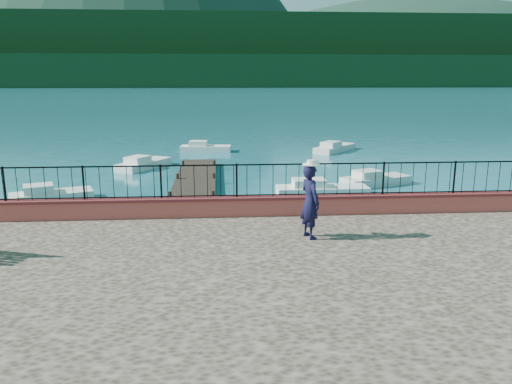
{
  "coord_description": "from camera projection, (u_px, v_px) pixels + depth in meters",
  "views": [
    {
      "loc": [
        -0.81,
        -10.62,
        5.2
      ],
      "look_at": [
        0.14,
        2.0,
        2.3
      ],
      "focal_mm": 35.0,
      "sensor_mm": 36.0,
      "label": 1
    }
  ],
  "objects": [
    {
      "name": "parapet",
      "position": [
        247.0,
        206.0,
        14.81
      ],
      "size": [
        28.0,
        0.46,
        0.58
      ],
      "primitive_type": "cube",
      "color": "#B94743",
      "rests_on": "promenade"
    },
    {
      "name": "dock",
      "position": [
        194.0,
        190.0,
        23.03
      ],
      "size": [
        2.0,
        16.0,
        0.3
      ],
      "primitive_type": "cube",
      "color": "#2D231C",
      "rests_on": "ground"
    },
    {
      "name": "railing",
      "position": [
        247.0,
        181.0,
        14.64
      ],
      "size": [
        27.0,
        0.05,
        0.95
      ],
      "primitive_type": "cube",
      "color": "black",
      "rests_on": "parapet"
    },
    {
      "name": "far_forest",
      "position": [
        219.0,
        72.0,
        301.16
      ],
      "size": [
        900.0,
        60.0,
        18.0
      ],
      "primitive_type": "cube",
      "color": "black",
      "rests_on": "ground"
    },
    {
      "name": "hat",
      "position": [
        311.0,
        162.0,
        12.38
      ],
      "size": [
        0.44,
        0.44,
        0.12
      ],
      "primitive_type": "cylinder",
      "color": "white",
      "rests_on": "person"
    },
    {
      "name": "boat_2",
      "position": [
        376.0,
        177.0,
        24.76
      ],
      "size": [
        3.7,
        2.46,
        0.8
      ],
      "primitive_type": "cube",
      "rotation": [
        0.0,
        0.0,
        0.37
      ],
      "color": "silver",
      "rests_on": "ground"
    },
    {
      "name": "boat_1",
      "position": [
        322.0,
        187.0,
        22.5
      ],
      "size": [
        4.11,
        1.32,
        0.8
      ],
      "primitive_type": "cube",
      "rotation": [
        0.0,
        0.0,
        0.0
      ],
      "color": "white",
      "rests_on": "ground"
    },
    {
      "name": "companion_hill",
      "position": [
        410.0,
        83.0,
        571.96
      ],
      "size": [
        448.0,
        384.0,
        180.0
      ],
      "primitive_type": "ellipsoid",
      "color": "#142D23",
      "rests_on": "ground"
    },
    {
      "name": "boat_5",
      "position": [
        335.0,
        146.0,
        36.18
      ],
      "size": [
        3.74,
        4.12,
        0.8
      ],
      "primitive_type": "cube",
      "rotation": [
        0.0,
        0.0,
        0.88
      ],
      "color": "silver",
      "rests_on": "ground"
    },
    {
      "name": "person",
      "position": [
        310.0,
        202.0,
        12.6
      ],
      "size": [
        0.66,
        0.8,
        1.89
      ],
      "primitive_type": "imported",
      "rotation": [
        0.0,
        0.0,
        1.92
      ],
      "color": "black",
      "rests_on": "promenade"
    },
    {
      "name": "boat_4",
      "position": [
        206.0,
        146.0,
        36.03
      ],
      "size": [
        3.69,
        1.62,
        0.8
      ],
      "primitive_type": "cube",
      "rotation": [
        0.0,
        0.0,
        -0.09
      ],
      "color": "silver",
      "rests_on": "ground"
    },
    {
      "name": "foothills",
      "position": [
        218.0,
        54.0,
        356.58
      ],
      "size": [
        900.0,
        120.0,
        44.0
      ],
      "primitive_type": "cube",
      "color": "black",
      "rests_on": "ground"
    },
    {
      "name": "ground",
      "position": [
        256.0,
        308.0,
        11.55
      ],
      "size": [
        2000.0,
        2000.0,
        0.0
      ],
      "primitive_type": "plane",
      "color": "#19596B",
      "rests_on": "ground"
    },
    {
      "name": "boat_0",
      "position": [
        51.0,
        192.0,
        21.45
      ],
      "size": [
        3.59,
        2.43,
        0.8
      ],
      "primitive_type": "cube",
      "rotation": [
        0.0,
        0.0,
        0.37
      ],
      "color": "silver",
      "rests_on": "ground"
    },
    {
      "name": "boat_3",
      "position": [
        144.0,
        161.0,
        29.45
      ],
      "size": [
        3.01,
        3.98,
        0.8
      ],
      "primitive_type": "cube",
      "rotation": [
        0.0,
        0.0,
        1.06
      ],
      "color": "white",
      "rests_on": "ground"
    }
  ]
}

